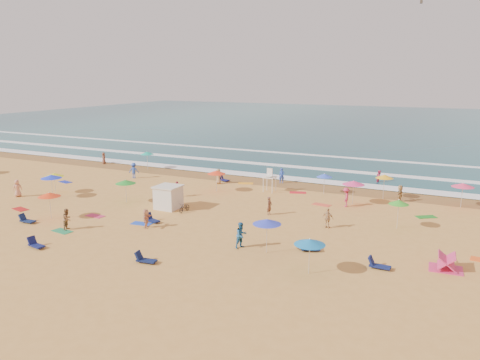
% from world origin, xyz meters
% --- Properties ---
extents(ground, '(220.00, 220.00, 0.00)m').
position_xyz_m(ground, '(0.00, 0.00, 0.00)').
color(ground, gold).
rests_on(ground, ground).
extents(ocean, '(220.00, 140.00, 0.18)m').
position_xyz_m(ocean, '(0.00, 84.00, 0.00)').
color(ocean, '#0C4756').
rests_on(ocean, ground).
extents(wet_sand, '(220.00, 220.00, 0.00)m').
position_xyz_m(wet_sand, '(0.00, 12.50, 0.01)').
color(wet_sand, olive).
rests_on(wet_sand, ground).
extents(surf_foam, '(200.00, 18.70, 0.05)m').
position_xyz_m(surf_foam, '(0.00, 21.32, 0.10)').
color(surf_foam, white).
rests_on(surf_foam, ground).
extents(cabana, '(2.00, 2.00, 2.00)m').
position_xyz_m(cabana, '(-1.82, -1.51, 1.00)').
color(cabana, silver).
rests_on(cabana, ground).
extents(cabana_roof, '(2.20, 2.20, 0.12)m').
position_xyz_m(cabana_roof, '(-1.82, -1.51, 2.06)').
color(cabana_roof, silver).
rests_on(cabana_roof, cabana).
extents(bicycle, '(0.58, 1.56, 0.81)m').
position_xyz_m(bicycle, '(0.08, -1.81, 0.41)').
color(bicycle, black).
rests_on(bicycle, ground).
extents(lifeguard_stand, '(1.20, 1.20, 2.10)m').
position_xyz_m(lifeguard_stand, '(4.13, 8.35, 1.05)').
color(lifeguard_stand, white).
rests_on(lifeguard_stand, ground).
extents(beach_umbrellas, '(59.35, 31.10, 0.72)m').
position_xyz_m(beach_umbrellas, '(-0.49, -0.05, 2.10)').
color(beach_umbrellas, '#F63681').
rests_on(beach_umbrellas, ground).
extents(loungers, '(38.42, 25.42, 0.34)m').
position_xyz_m(loungers, '(5.64, -5.44, 0.17)').
color(loungers, '#0F1F4F').
rests_on(loungers, ground).
extents(towels, '(44.41, 22.48, 0.03)m').
position_xyz_m(towels, '(1.59, 0.02, 0.01)').
color(towels, '#B41816').
rests_on(towels, ground).
extents(beachgoers, '(40.12, 28.62, 2.12)m').
position_xyz_m(beachgoers, '(1.17, 3.27, 0.84)').
color(beachgoers, brown).
rests_on(beachgoers, ground).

